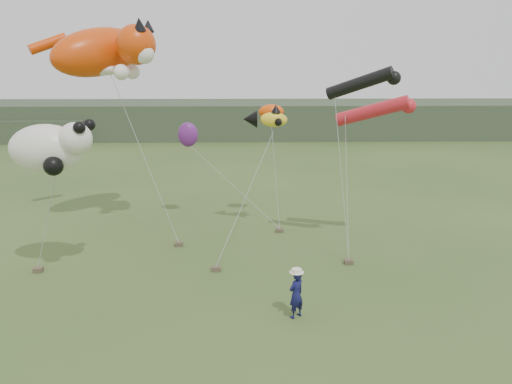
# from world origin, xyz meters

# --- Properties ---
(ground) EXTENTS (120.00, 120.00, 0.00)m
(ground) POSITION_xyz_m (0.00, 0.00, 0.00)
(ground) COLOR #385123
(ground) RESTS_ON ground
(headland) EXTENTS (90.00, 13.00, 4.00)m
(headland) POSITION_xyz_m (-3.11, 44.69, 1.92)
(headland) COLOR #2D3D28
(headland) RESTS_ON ground
(festival_attendant) EXTENTS (0.74, 0.71, 1.71)m
(festival_attendant) POSITION_xyz_m (1.81, -0.77, 0.86)
(festival_attendant) COLOR #121447
(festival_attendant) RESTS_ON ground
(sandbag_anchors) EXTENTS (13.71, 5.27, 0.19)m
(sandbag_anchors) POSITION_xyz_m (-1.30, 5.04, 0.10)
(sandbag_anchors) COLOR brown
(sandbag_anchors) RESTS_ON ground
(cat_kite) EXTENTS (6.79, 5.54, 3.14)m
(cat_kite) POSITION_xyz_m (-6.71, 9.21, 9.15)
(cat_kite) COLOR #DE4008
(cat_kite) RESTS_ON ground
(fish_kite) EXTENTS (2.26, 1.53, 1.18)m
(fish_kite) POSITION_xyz_m (1.10, 8.42, 5.90)
(fish_kite) COLOR yellow
(fish_kite) RESTS_ON ground
(tube_kites) EXTENTS (4.16, 3.12, 2.81)m
(tube_kites) POSITION_xyz_m (5.84, 5.96, 7.03)
(tube_kites) COLOR black
(tube_kites) RESTS_ON ground
(panda_kite) EXTENTS (3.37, 2.18, 2.09)m
(panda_kite) POSITION_xyz_m (-7.50, 3.00, 5.39)
(panda_kite) COLOR white
(panda_kite) RESTS_ON ground
(misc_kites) EXTENTS (5.70, 1.26, 2.32)m
(misc_kites) POSITION_xyz_m (-1.03, 10.32, 5.38)
(misc_kites) COLOR #FC4C08
(misc_kites) RESTS_ON ground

